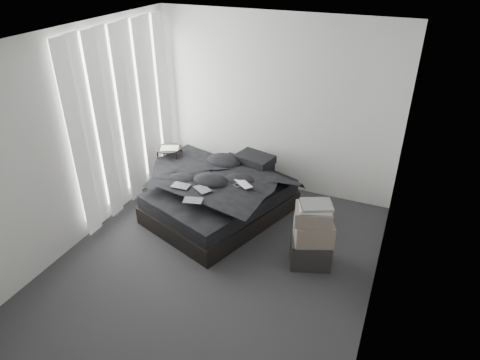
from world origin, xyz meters
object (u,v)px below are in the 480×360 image
at_px(laptop, 241,180).
at_px(box_lower, 311,252).
at_px(side_stand, 171,169).
at_px(bed, 221,207).

relative_size(laptop, box_lower, 0.64).
xyz_separation_m(laptop, side_stand, (-1.35, 0.45, -0.33)).
height_order(side_stand, box_lower, side_stand).
bearing_deg(bed, box_lower, -0.11).
bearing_deg(laptop, box_lower, 15.67).
relative_size(side_stand, box_lower, 1.48).
height_order(bed, laptop, laptop).
distance_m(side_stand, box_lower, 2.60).
relative_size(bed, laptop, 6.24).
relative_size(bed, box_lower, 3.98).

